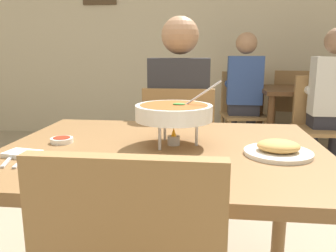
{
  "coord_description": "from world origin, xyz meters",
  "views": [
    {
      "loc": [
        0.16,
        -1.26,
        1.1
      ],
      "look_at": [
        0.0,
        0.15,
        0.79
      ],
      "focal_mm": 36.24,
      "sensor_mm": 36.0,
      "label": 1
    }
  ],
  "objects_px": {
    "chair_diner_main": "(179,149)",
    "patron_bg_left": "(331,94)",
    "rice_plate": "(184,171)",
    "chair_bg_window": "(290,103)",
    "chair_bg_middle": "(242,108)",
    "curry_bowl": "(174,113)",
    "diner_main": "(180,111)",
    "chair_bg_left": "(320,120)",
    "dining_table_far": "(309,101)",
    "chair_bg_corner": "(251,102)",
    "patron_bg_middle": "(244,87)",
    "sauce_dish": "(62,140)",
    "appetizer_plate": "(278,149)",
    "dining_table_main": "(164,171)"
  },
  "relations": [
    {
      "from": "chair_bg_middle",
      "to": "dining_table_far",
      "type": "bearing_deg",
      "value": -9.35
    },
    {
      "from": "rice_plate",
      "to": "dining_table_far",
      "type": "bearing_deg",
      "value": 67.6
    },
    {
      "from": "appetizer_plate",
      "to": "dining_table_far",
      "type": "bearing_deg",
      "value": 71.84
    },
    {
      "from": "chair_bg_left",
      "to": "chair_bg_corner",
      "type": "height_order",
      "value": "same"
    },
    {
      "from": "chair_diner_main",
      "to": "chair_bg_window",
      "type": "distance_m",
      "value": 2.47
    },
    {
      "from": "patron_bg_middle",
      "to": "sauce_dish",
      "type": "bearing_deg",
      "value": -112.03
    },
    {
      "from": "patron_bg_left",
      "to": "patron_bg_middle",
      "type": "distance_m",
      "value": 0.91
    },
    {
      "from": "diner_main",
      "to": "appetizer_plate",
      "type": "distance_m",
      "value": 0.97
    },
    {
      "from": "curry_bowl",
      "to": "patron_bg_left",
      "type": "height_order",
      "value": "patron_bg_left"
    },
    {
      "from": "dining_table_main",
      "to": "patron_bg_left",
      "type": "xyz_separation_m",
      "value": [
        1.24,
        1.83,
        0.11
      ]
    },
    {
      "from": "sauce_dish",
      "to": "patron_bg_middle",
      "type": "xyz_separation_m",
      "value": [
        0.98,
        2.42,
        -0.01
      ]
    },
    {
      "from": "dining_table_main",
      "to": "chair_diner_main",
      "type": "xyz_separation_m",
      "value": [
        -0.0,
        0.78,
        -0.13
      ]
    },
    {
      "from": "dining_table_far",
      "to": "chair_bg_middle",
      "type": "height_order",
      "value": "chair_bg_middle"
    },
    {
      "from": "sauce_dish",
      "to": "chair_bg_corner",
      "type": "relative_size",
      "value": 0.1
    },
    {
      "from": "diner_main",
      "to": "chair_bg_corner",
      "type": "bearing_deg",
      "value": 71.76
    },
    {
      "from": "chair_bg_left",
      "to": "sauce_dish",
      "type": "bearing_deg",
      "value": -130.79
    },
    {
      "from": "sauce_dish",
      "to": "dining_table_far",
      "type": "distance_m",
      "value": 2.9
    },
    {
      "from": "chair_bg_window",
      "to": "patron_bg_middle",
      "type": "relative_size",
      "value": 0.69
    },
    {
      "from": "diner_main",
      "to": "patron_bg_left",
      "type": "xyz_separation_m",
      "value": [
        1.24,
        1.02,
        0.0
      ]
    },
    {
      "from": "diner_main",
      "to": "patron_bg_middle",
      "type": "distance_m",
      "value": 1.71
    },
    {
      "from": "chair_diner_main",
      "to": "curry_bowl",
      "type": "bearing_deg",
      "value": -87.2
    },
    {
      "from": "diner_main",
      "to": "patron_bg_left",
      "type": "distance_m",
      "value": 1.61
    },
    {
      "from": "dining_table_far",
      "to": "patron_bg_left",
      "type": "xyz_separation_m",
      "value": [
        0.02,
        -0.57,
        0.14
      ]
    },
    {
      "from": "appetizer_plate",
      "to": "chair_bg_middle",
      "type": "bearing_deg",
      "value": 87.09
    },
    {
      "from": "chair_bg_corner",
      "to": "chair_bg_window",
      "type": "distance_m",
      "value": 0.46
    },
    {
      "from": "dining_table_main",
      "to": "patron_bg_left",
      "type": "bearing_deg",
      "value": 55.81
    },
    {
      "from": "chair_bg_window",
      "to": "patron_bg_left",
      "type": "xyz_separation_m",
      "value": [
        0.07,
        -1.12,
        0.24
      ]
    },
    {
      "from": "diner_main",
      "to": "chair_bg_left",
      "type": "distance_m",
      "value": 1.6
    },
    {
      "from": "curry_bowl",
      "to": "chair_bg_corner",
      "type": "xyz_separation_m",
      "value": [
        0.68,
        2.95,
        -0.36
      ]
    },
    {
      "from": "dining_table_main",
      "to": "curry_bowl",
      "type": "xyz_separation_m",
      "value": [
        0.04,
        0.03,
        0.23
      ]
    },
    {
      "from": "chair_bg_window",
      "to": "dining_table_far",
      "type": "bearing_deg",
      "value": -84.55
    },
    {
      "from": "rice_plate",
      "to": "chair_bg_window",
      "type": "xyz_separation_m",
      "value": [
        1.07,
        3.28,
        -0.25
      ]
    },
    {
      "from": "chair_bg_left",
      "to": "patron_bg_left",
      "type": "xyz_separation_m",
      "value": [
        0.06,
        -0.03,
        0.24
      ]
    },
    {
      "from": "curry_bowl",
      "to": "chair_bg_corner",
      "type": "distance_m",
      "value": 3.05
    },
    {
      "from": "chair_bg_corner",
      "to": "chair_bg_window",
      "type": "height_order",
      "value": "same"
    },
    {
      "from": "chair_bg_left",
      "to": "patron_bg_middle",
      "type": "height_order",
      "value": "patron_bg_middle"
    },
    {
      "from": "dining_table_far",
      "to": "chair_bg_corner",
      "type": "distance_m",
      "value": 0.78
    },
    {
      "from": "appetizer_plate",
      "to": "sauce_dish",
      "type": "height_order",
      "value": "appetizer_plate"
    },
    {
      "from": "diner_main",
      "to": "chair_bg_window",
      "type": "distance_m",
      "value": 2.45
    },
    {
      "from": "diner_main",
      "to": "chair_bg_left",
      "type": "xyz_separation_m",
      "value": [
        1.18,
        1.06,
        -0.24
      ]
    },
    {
      "from": "dining_table_main",
      "to": "appetizer_plate",
      "type": "distance_m",
      "value": 0.44
    },
    {
      "from": "chair_diner_main",
      "to": "chair_bg_corner",
      "type": "bearing_deg",
      "value": 72.02
    },
    {
      "from": "chair_diner_main",
      "to": "chair_bg_middle",
      "type": "height_order",
      "value": "same"
    },
    {
      "from": "chair_diner_main",
      "to": "patron_bg_left",
      "type": "relative_size",
      "value": 0.69
    },
    {
      "from": "dining_table_main",
      "to": "diner_main",
      "type": "bearing_deg",
      "value": 90.0
    },
    {
      "from": "chair_bg_middle",
      "to": "rice_plate",
      "type": "bearing_deg",
      "value": -98.96
    },
    {
      "from": "diner_main",
      "to": "sauce_dish",
      "type": "height_order",
      "value": "diner_main"
    },
    {
      "from": "curry_bowl",
      "to": "chair_bg_left",
      "type": "xyz_separation_m",
      "value": [
        1.15,
        1.84,
        -0.36
      ]
    },
    {
      "from": "curry_bowl",
      "to": "dining_table_far",
      "type": "bearing_deg",
      "value": 63.29
    },
    {
      "from": "curry_bowl",
      "to": "patron_bg_middle",
      "type": "relative_size",
      "value": 0.25
    }
  ]
}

